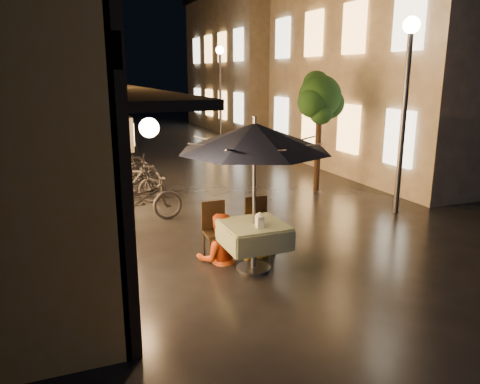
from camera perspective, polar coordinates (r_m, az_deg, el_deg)
name	(u,v)px	position (r m, az deg, el deg)	size (l,w,h in m)	color
ground	(330,264)	(8.02, 10.90, -8.62)	(90.00, 90.00, 0.00)	black
east_building_near	(423,63)	(17.16, 21.39, 14.46)	(7.30, 9.30, 6.80)	#BFB296
east_building_far	(273,62)	(26.81, 4.03, 15.53)	(7.30, 10.30, 7.30)	#BFB296
street_tree	(320,99)	(12.52, 9.73, 11.06)	(1.43, 1.20, 3.15)	black
streetlamp_near	(407,81)	(10.81, 19.65, 12.60)	(0.36, 0.36, 4.23)	#59595E
streetlamp_far	(220,77)	(21.38, -2.44, 13.87)	(0.36, 0.36, 4.23)	#59595E
cafe_table	(254,235)	(7.49, 1.70, -5.24)	(0.99, 0.99, 0.78)	#59595E
patio_umbrella	(255,137)	(7.12, 1.80, 6.68)	(2.38, 2.38, 2.46)	#59595E
cafe_chair_left	(215,227)	(8.02, -3.03, -4.28)	(0.42, 0.42, 0.97)	black
cafe_chair_right	(258,222)	(8.29, 2.23, -3.63)	(0.42, 0.42, 0.97)	black
table_lantern	(260,219)	(7.20, 2.39, -3.28)	(0.16, 0.16, 0.25)	white
person_orange	(219,214)	(7.77, -2.58, -2.74)	(0.79, 0.62, 1.63)	#C14314
person_yellow	(259,216)	(8.02, 2.37, -2.98)	(0.92, 0.53, 1.42)	gold
bicycle_0	(138,200)	(10.05, -12.30, -0.96)	(0.66, 1.90, 1.00)	black
bicycle_1	(130,183)	(11.64, -13.27, 1.02)	(0.46, 1.62, 0.98)	black
bicycle_2	(134,183)	(11.90, -12.85, 1.09)	(0.58, 1.68, 0.88)	black
bicycle_3	(120,179)	(12.38, -14.44, 1.55)	(0.42, 1.49, 0.89)	black
bicycle_4	(129,170)	(13.60, -13.39, 2.63)	(0.56, 1.61, 0.84)	black
bicycle_5	(119,162)	(14.55, -14.56, 3.57)	(0.46, 1.62, 0.97)	black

